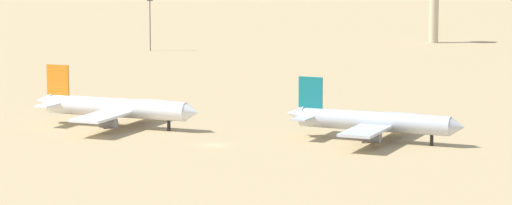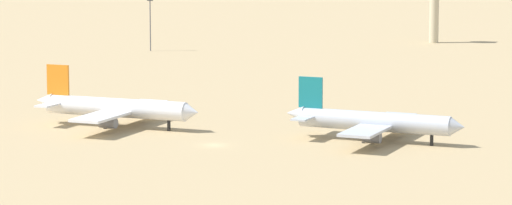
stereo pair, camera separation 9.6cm
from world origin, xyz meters
The scene contains 5 objects.
ground centered at (0.00, 0.00, 0.00)m, with size 4000.00×4000.00×0.00m, color tan.
parked_jet_orange_2 centered at (-26.54, 12.12, 3.98)m, with size 36.66×30.70×12.14m.
parked_jet_teal_3 centered at (26.43, 14.35, 3.82)m, with size 35.30×29.66×11.67m.
control_tower centered at (-6.98, 210.73, 13.78)m, with size 5.20×5.20×22.84m.
light_pole_mid centered at (-85.04, 151.78, 9.45)m, with size 1.80×0.50×16.45m.
Camera 1 is at (90.28, -216.24, 41.50)m, focal length 90.08 mm.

